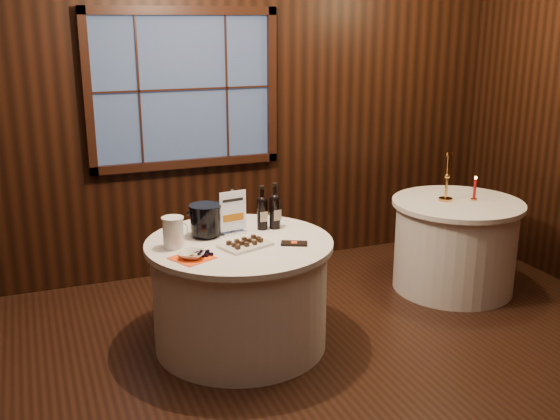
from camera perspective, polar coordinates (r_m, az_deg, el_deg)
name	(u,v)px	position (r m, az deg, el deg)	size (l,w,h in m)	color
ground	(295,420)	(3.96, 1.33, -17.82)	(6.00, 6.00, 0.00)	black
back_wall	(184,102)	(5.68, -8.39, 9.32)	(6.00, 0.10, 3.00)	black
main_table	(240,293)	(4.59, -3.49, -7.22)	(1.28, 1.28, 0.77)	white
side_table	(455,245)	(5.72, 14.97, -2.94)	(1.08, 1.08, 0.77)	white
sign_stand	(233,219)	(4.57, -4.15, -0.77)	(0.20, 0.12, 0.32)	silver
port_bottle_left	(262,211)	(4.65, -1.56, -0.05)	(0.08, 0.08, 0.32)	black
port_bottle_right	(275,209)	(4.67, -0.45, 0.10)	(0.08, 0.09, 0.34)	black
ice_bucket	(206,220)	(4.53, -6.50, -0.86)	(0.22, 0.22, 0.23)	black
chocolate_plate	(246,244)	(4.34, -3.02, -2.95)	(0.38, 0.31, 0.05)	white
chocolate_box	(294,243)	(4.38, 1.24, -2.93)	(0.18, 0.09, 0.01)	black
grape_bunch	(204,253)	(4.20, -6.60, -3.72)	(0.17, 0.09, 0.04)	black
glass_pitcher	(173,232)	(4.34, -9.26, -1.92)	(0.19, 0.15, 0.21)	white
orange_napkin	(192,258)	(4.17, -7.67, -4.16)	(0.23, 0.23, 0.00)	#FF4B15
cracker_bowl	(192,255)	(4.16, -7.68, -3.87)	(0.16, 0.16, 0.04)	white
brass_candlestick	(447,183)	(5.57, 14.31, 2.28)	(0.12, 0.12, 0.41)	#C88E3E
red_candle	(475,191)	(5.65, 16.59, 1.62)	(0.06, 0.06, 0.20)	#C88E3E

